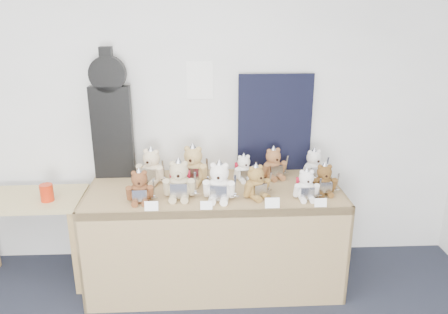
{
  "coord_description": "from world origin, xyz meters",
  "views": [
    {
      "loc": [
        0.84,
        -0.98,
        2.08
      ],
      "look_at": [
        0.98,
        1.98,
        1.08
      ],
      "focal_mm": 35.0,
      "sensor_mm": 36.0,
      "label": 1
    }
  ],
  "objects_px": {
    "red_cup": "(47,193)",
    "teddy_front_left": "(179,181)",
    "teddy_front_right": "(256,183)",
    "teddy_front_end": "(324,180)",
    "teddy_front_far_left": "(140,188)",
    "teddy_back_centre_left": "(193,166)",
    "side_table": "(26,212)",
    "teddy_back_centre_right": "(244,169)",
    "teddy_front_far_right": "(306,186)",
    "teddy_back_end": "(314,166)",
    "guitar_case": "(111,116)",
    "teddy_back_right": "(273,164)",
    "teddy_front_centre": "(219,183)",
    "display_table": "(215,212)",
    "teddy_back_left": "(151,167)"
  },
  "relations": [
    {
      "from": "red_cup",
      "to": "teddy_front_left",
      "type": "relative_size",
      "value": 0.41
    },
    {
      "from": "teddy_front_right",
      "to": "teddy_front_end",
      "type": "bearing_deg",
      "value": -23.23
    },
    {
      "from": "teddy_front_far_left",
      "to": "teddy_back_centre_left",
      "type": "xyz_separation_m",
      "value": [
        0.36,
        0.35,
        0.03
      ]
    },
    {
      "from": "side_table",
      "to": "teddy_front_end",
      "type": "bearing_deg",
      "value": -6.11
    },
    {
      "from": "teddy_front_right",
      "to": "teddy_back_centre_right",
      "type": "xyz_separation_m",
      "value": [
        -0.06,
        0.33,
        -0.02
      ]
    },
    {
      "from": "teddy_front_far_right",
      "to": "red_cup",
      "type": "bearing_deg",
      "value": 173.91
    },
    {
      "from": "teddy_front_end",
      "to": "teddy_front_far_right",
      "type": "bearing_deg",
      "value": -149.76
    },
    {
      "from": "teddy_front_right",
      "to": "teddy_back_end",
      "type": "distance_m",
      "value": 0.6
    },
    {
      "from": "teddy_back_centre_right",
      "to": "guitar_case",
      "type": "bearing_deg",
      "value": 159.2
    },
    {
      "from": "teddy_front_far_right",
      "to": "teddy_back_right",
      "type": "xyz_separation_m",
      "value": [
        -0.17,
        0.42,
        0.01
      ]
    },
    {
      "from": "teddy_front_left",
      "to": "teddy_back_right",
      "type": "distance_m",
      "value": 0.82
    },
    {
      "from": "teddy_front_left",
      "to": "teddy_back_centre_left",
      "type": "distance_m",
      "value": 0.3
    },
    {
      "from": "teddy_back_right",
      "to": "teddy_front_far_left",
      "type": "bearing_deg",
      "value": -175.93
    },
    {
      "from": "teddy_back_right",
      "to": "teddy_front_end",
      "type": "bearing_deg",
      "value": -64.95
    },
    {
      "from": "side_table",
      "to": "teddy_front_centre",
      "type": "relative_size",
      "value": 2.81
    },
    {
      "from": "display_table",
      "to": "teddy_front_right",
      "type": "relative_size",
      "value": 7.03
    },
    {
      "from": "teddy_back_centre_right",
      "to": "teddy_back_right",
      "type": "xyz_separation_m",
      "value": [
        0.24,
        0.04,
        0.02
      ]
    },
    {
      "from": "teddy_front_right",
      "to": "teddy_back_centre_left",
      "type": "relative_size",
      "value": 0.82
    },
    {
      "from": "guitar_case",
      "to": "teddy_back_centre_left",
      "type": "xyz_separation_m",
      "value": [
        0.63,
        -0.16,
        -0.37
      ]
    },
    {
      "from": "teddy_front_left",
      "to": "teddy_back_left",
      "type": "bearing_deg",
      "value": 128.49
    },
    {
      "from": "red_cup",
      "to": "teddy_front_end",
      "type": "height_order",
      "value": "teddy_front_end"
    },
    {
      "from": "teddy_back_left",
      "to": "side_table",
      "type": "bearing_deg",
      "value": -157.38
    },
    {
      "from": "guitar_case",
      "to": "teddy_front_far_right",
      "type": "xyz_separation_m",
      "value": [
        1.44,
        -0.51,
        -0.4
      ]
    },
    {
      "from": "teddy_front_end",
      "to": "teddy_back_end",
      "type": "relative_size",
      "value": 0.93
    },
    {
      "from": "teddy_front_left",
      "to": "teddy_back_end",
      "type": "bearing_deg",
      "value": 18.06
    },
    {
      "from": "teddy_back_centre_left",
      "to": "guitar_case",
      "type": "bearing_deg",
      "value": 179.21
    },
    {
      "from": "side_table",
      "to": "red_cup",
      "type": "height_order",
      "value": "red_cup"
    },
    {
      "from": "display_table",
      "to": "teddy_front_far_right",
      "type": "xyz_separation_m",
      "value": [
        0.65,
        -0.15,
        0.27
      ]
    },
    {
      "from": "display_table",
      "to": "teddy_front_left",
      "type": "xyz_separation_m",
      "value": [
        -0.25,
        -0.09,
        0.3
      ]
    },
    {
      "from": "side_table",
      "to": "teddy_back_end",
      "type": "xyz_separation_m",
      "value": [
        2.24,
        0.1,
        0.31
      ]
    },
    {
      "from": "side_table",
      "to": "teddy_front_far_left",
      "type": "relative_size",
      "value": 3.33
    },
    {
      "from": "display_table",
      "to": "teddy_front_left",
      "type": "height_order",
      "value": "teddy_front_left"
    },
    {
      "from": "teddy_back_centre_left",
      "to": "teddy_back_centre_right",
      "type": "distance_m",
      "value": 0.4
    },
    {
      "from": "display_table",
      "to": "teddy_front_left",
      "type": "relative_size",
      "value": 6.07
    },
    {
      "from": "teddy_back_left",
      "to": "teddy_front_left",
      "type": "bearing_deg",
      "value": -35.24
    },
    {
      "from": "red_cup",
      "to": "teddy_back_end",
      "type": "height_order",
      "value": "teddy_back_end"
    },
    {
      "from": "teddy_front_centre",
      "to": "teddy_back_end",
      "type": "distance_m",
      "value": 0.85
    },
    {
      "from": "teddy_front_left",
      "to": "teddy_back_centre_right",
      "type": "relative_size",
      "value": 1.34
    },
    {
      "from": "teddy_front_centre",
      "to": "teddy_back_right",
      "type": "bearing_deg",
      "value": 50.08
    },
    {
      "from": "teddy_front_end",
      "to": "side_table",
      "type": "bearing_deg",
      "value": 175.4
    },
    {
      "from": "display_table",
      "to": "teddy_back_right",
      "type": "distance_m",
      "value": 0.62
    },
    {
      "from": "teddy_front_end",
      "to": "teddy_front_right",
      "type": "bearing_deg",
      "value": -174.89
    },
    {
      "from": "guitar_case",
      "to": "teddy_front_far_left",
      "type": "bearing_deg",
      "value": -63.14
    },
    {
      "from": "teddy_front_far_right",
      "to": "teddy_back_end",
      "type": "distance_m",
      "value": 0.41
    },
    {
      "from": "teddy_front_far_left",
      "to": "teddy_front_centre",
      "type": "relative_size",
      "value": 0.84
    },
    {
      "from": "teddy_front_centre",
      "to": "teddy_back_right",
      "type": "xyz_separation_m",
      "value": [
        0.45,
        0.41,
        -0.01
      ]
    },
    {
      "from": "side_table",
      "to": "guitar_case",
      "type": "xyz_separation_m",
      "value": [
        0.66,
        0.23,
        0.7
      ]
    },
    {
      "from": "teddy_front_centre",
      "to": "teddy_front_right",
      "type": "bearing_deg",
      "value": 14.51
    },
    {
      "from": "teddy_front_end",
      "to": "teddy_back_centre_right",
      "type": "bearing_deg",
      "value": 152.87
    },
    {
      "from": "red_cup",
      "to": "teddy_front_far_right",
      "type": "xyz_separation_m",
      "value": [
        1.89,
        -0.2,
        0.1
      ]
    }
  ]
}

